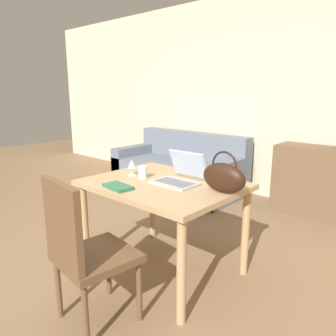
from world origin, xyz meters
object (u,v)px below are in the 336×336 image
at_px(laptop, 181,174).
at_px(handbag, 224,177).
at_px(couch, 179,170).
at_px(chair, 84,248).
at_px(drinking_glass, 143,172).
at_px(wine_glass, 132,165).

distance_m(laptop, handbag, 0.39).
xyz_separation_m(laptop, handbag, (0.38, -0.01, 0.05)).
relative_size(couch, handbag, 5.80).
relative_size(laptop, handbag, 1.04).
xyz_separation_m(chair, drinking_glass, (-0.28, 0.76, 0.28)).
bearing_deg(chair, couch, 125.92).
height_order(chair, couch, chair).
bearing_deg(handbag, wine_glass, -172.18).
distance_m(couch, drinking_glass, 2.27).
relative_size(couch, drinking_glass, 19.14).
bearing_deg(laptop, couch, 130.80).
height_order(chair, wine_glass, chair).
relative_size(chair, couch, 0.49).
relative_size(drinking_glass, wine_glass, 0.75).
bearing_deg(handbag, drinking_glass, -169.63).
xyz_separation_m(laptop, drinking_glass, (-0.29, -0.13, -0.01)).
relative_size(chair, handbag, 2.85).
bearing_deg(drinking_glass, laptop, 24.13).
bearing_deg(laptop, wine_glass, -164.60).
bearing_deg(laptop, chair, -90.86).
bearing_deg(drinking_glass, wine_glass, 175.44).
height_order(couch, handbag, handbag).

